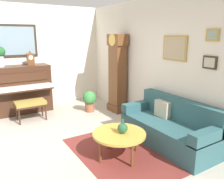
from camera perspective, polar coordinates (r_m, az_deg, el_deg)
ground_plane at (r=4.56m, az=-15.11°, el=-13.70°), size 6.40×6.00×0.10m
wall_left at (r=6.64m, az=-22.55°, el=7.40°), size 0.13×4.90×2.80m
wall_back at (r=5.28m, az=9.75°, el=6.82°), size 5.30×0.13×2.80m
area_rug at (r=4.13m, az=3.06°, el=-15.44°), size 2.10×1.50×0.01m
piano at (r=6.40m, az=-21.65°, el=0.11°), size 0.87×1.44×1.23m
piano_bench at (r=5.74m, az=-19.67°, el=-3.44°), size 0.42×0.70×0.48m
grandfather_clock at (r=5.95m, az=1.31°, el=3.48°), size 0.52×0.34×2.03m
couch at (r=4.46m, az=14.23°, el=-9.17°), size 1.90×0.80×0.84m
coffee_table at (r=3.83m, az=1.82°, el=-11.16°), size 0.88×0.88×0.43m
mantel_clock at (r=6.33m, az=-19.74°, el=7.31°), size 0.13×0.18×0.38m
flower_vase at (r=6.21m, az=-26.25°, el=7.95°), size 0.26×0.26×0.58m
green_jug at (r=3.77m, az=2.67°, el=-9.61°), size 0.17×0.17×0.24m
potted_plant at (r=6.08m, az=-5.66°, el=-2.57°), size 0.36×0.36×0.56m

